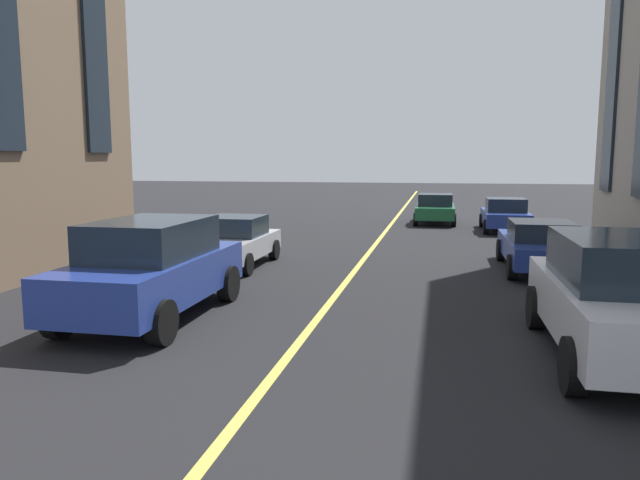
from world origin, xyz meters
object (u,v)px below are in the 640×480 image
at_px(car_blue_parked_a, 540,245).
at_px(car_silver_mid, 233,241).
at_px(car_white_trailing, 621,297).
at_px(car_green_near, 435,209).
at_px(car_blue_parked_b, 152,268).
at_px(car_blue_far, 505,215).

bearing_deg(car_blue_parked_a, car_silver_mid, 96.16).
xyz_separation_m(car_blue_parked_a, car_white_trailing, (-7.36, 0.00, 0.27)).
distance_m(car_white_trailing, car_silver_mid, 10.59).
bearing_deg(car_white_trailing, car_silver_mid, 52.45).
relative_size(car_blue_parked_a, car_green_near, 1.13).
relative_size(car_blue_parked_a, car_blue_parked_b, 0.94).
distance_m(car_white_trailing, car_green_near, 19.25).
bearing_deg(car_blue_parked_a, car_white_trailing, 180.00).
relative_size(car_silver_mid, car_green_near, 1.00).
xyz_separation_m(car_white_trailing, car_green_near, (19.03, 2.91, -0.27)).
relative_size(car_blue_parked_b, car_silver_mid, 1.21).
bearing_deg(car_blue_far, car_white_trailing, 180.00).
bearing_deg(car_blue_far, car_blue_parked_a, 180.00).
distance_m(car_blue_far, car_green_near, 3.87).
height_order(car_white_trailing, car_blue_parked_b, same).
height_order(car_blue_parked_a, car_blue_far, car_blue_far).
bearing_deg(car_silver_mid, car_white_trailing, -127.55).
height_order(car_blue_parked_b, car_blue_far, car_blue_parked_b).
bearing_deg(car_green_near, car_silver_mid, 156.43).
bearing_deg(car_blue_far, car_blue_parked_b, 152.93).
relative_size(car_blue_parked_a, car_silver_mid, 1.13).
xyz_separation_m(car_silver_mid, car_green_near, (12.58, -5.49, 0.00)).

